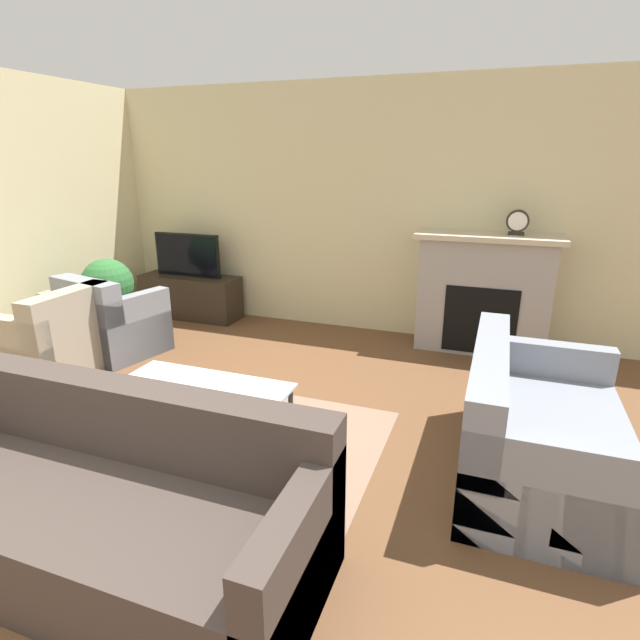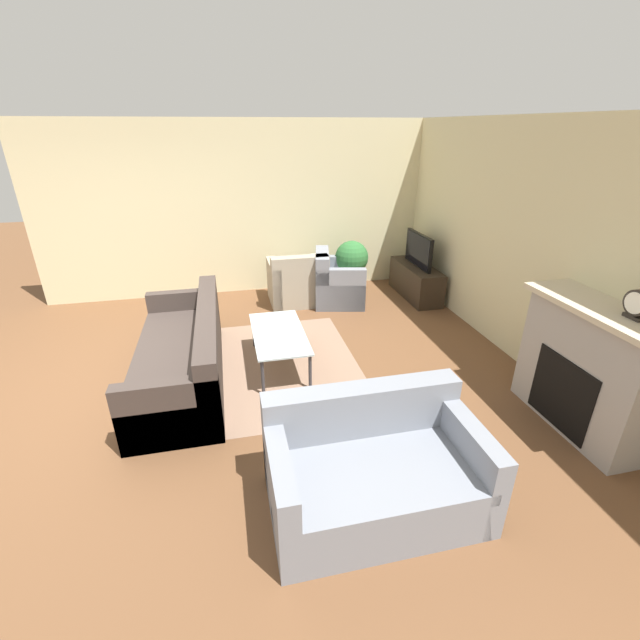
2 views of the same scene
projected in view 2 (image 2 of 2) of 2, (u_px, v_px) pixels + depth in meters
The scene contains 14 objects.
ground_plane at pixel (113, 389), 4.60m from camera, with size 20.00×20.00×0.00m, color brown.
wall_back at pixel (517, 242), 4.98m from camera, with size 8.51×0.06×2.70m.
wall_left at pixel (283, 209), 6.97m from camera, with size 0.06×7.62×2.70m.
area_rug at pixel (281, 365), 5.05m from camera, with size 2.40×1.78×0.00m.
fireplace at pixel (589, 367), 3.80m from camera, with size 1.39×0.51×1.21m.
tv_stand at pixel (416, 281), 7.01m from camera, with size 1.24×0.43×0.52m.
tv at pixel (419, 250), 6.79m from camera, with size 0.87×0.06×0.52m.
couch_sectional at pixel (184, 357), 4.65m from camera, with size 2.31×0.87×0.82m.
couch_loveseat at pixel (373, 471), 3.11m from camera, with size 0.92×1.52×0.82m.
armchair_by_window at pixel (297, 284), 6.76m from camera, with size 0.79×0.87×0.82m.
armchair_accent at pixel (337, 284), 6.76m from camera, with size 0.97×0.91×0.82m.
coffee_table at pixel (279, 335), 4.89m from camera, with size 1.20×0.58×0.44m.
potted_plant at pixel (352, 260), 6.96m from camera, with size 0.54×0.54×0.90m.
mantel_clock at pixel (638, 304), 3.30m from camera, with size 0.21×0.07×0.24m.
Camera 2 is at (4.28, 1.32, 2.59)m, focal length 24.00 mm.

